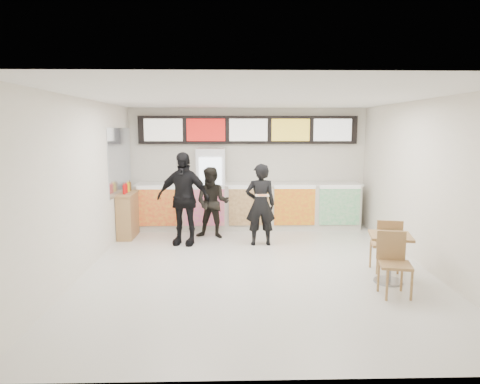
{
  "coord_description": "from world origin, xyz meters",
  "views": [
    {
      "loc": [
        -0.49,
        -7.43,
        2.48
      ],
      "look_at": [
        -0.27,
        1.2,
        1.2
      ],
      "focal_mm": 32.0,
      "sensor_mm": 36.0,
      "label": 1
    }
  ],
  "objects_px": {
    "customer_mid": "(183,199)",
    "cafe_table": "(390,249)",
    "service_counter": "(249,206)",
    "customer_left": "(212,203)",
    "drinks_fridge": "(211,189)",
    "customer_main": "(260,205)",
    "condiment_ledge": "(128,214)"
  },
  "relations": [
    {
      "from": "cafe_table",
      "to": "customer_main",
      "type": "bearing_deg",
      "value": 142.18
    },
    {
      "from": "service_counter",
      "to": "customer_left",
      "type": "relative_size",
      "value": 3.42
    },
    {
      "from": "customer_main",
      "to": "customer_left",
      "type": "xyz_separation_m",
      "value": [
        -1.05,
        0.63,
        -0.07
      ]
    },
    {
      "from": "cafe_table",
      "to": "condiment_ledge",
      "type": "height_order",
      "value": "condiment_ledge"
    },
    {
      "from": "customer_left",
      "to": "drinks_fridge",
      "type": "bearing_deg",
      "value": 105.78
    },
    {
      "from": "customer_main",
      "to": "condiment_ledge",
      "type": "xyz_separation_m",
      "value": [
        -3.0,
        0.75,
        -0.35
      ]
    },
    {
      "from": "service_counter",
      "to": "cafe_table",
      "type": "xyz_separation_m",
      "value": [
        2.1,
        -3.9,
        -0.02
      ]
    },
    {
      "from": "drinks_fridge",
      "to": "customer_mid",
      "type": "distance_m",
      "value": 1.57
    },
    {
      "from": "condiment_ledge",
      "to": "customer_left",
      "type": "bearing_deg",
      "value": -3.52
    },
    {
      "from": "customer_main",
      "to": "cafe_table",
      "type": "distance_m",
      "value": 3.04
    },
    {
      "from": "drinks_fridge",
      "to": "customer_mid",
      "type": "relative_size",
      "value": 1.0
    },
    {
      "from": "cafe_table",
      "to": "condiment_ledge",
      "type": "distance_m",
      "value": 5.81
    },
    {
      "from": "customer_main",
      "to": "cafe_table",
      "type": "height_order",
      "value": "customer_main"
    },
    {
      "from": "drinks_fridge",
      "to": "customer_mid",
      "type": "height_order",
      "value": "drinks_fridge"
    },
    {
      "from": "customer_mid",
      "to": "cafe_table",
      "type": "distance_m",
      "value": 4.36
    },
    {
      "from": "customer_mid",
      "to": "cafe_table",
      "type": "xyz_separation_m",
      "value": [
        3.58,
        -2.45,
        -0.45
      ]
    },
    {
      "from": "customer_left",
      "to": "cafe_table",
      "type": "height_order",
      "value": "customer_left"
    },
    {
      "from": "customer_left",
      "to": "customer_mid",
      "type": "bearing_deg",
      "value": -127.82
    },
    {
      "from": "customer_main",
      "to": "customer_left",
      "type": "height_order",
      "value": "customer_main"
    },
    {
      "from": "customer_left",
      "to": "condiment_ledge",
      "type": "bearing_deg",
      "value": -171.7
    },
    {
      "from": "service_counter",
      "to": "cafe_table",
      "type": "distance_m",
      "value": 4.43
    },
    {
      "from": "drinks_fridge",
      "to": "customer_main",
      "type": "height_order",
      "value": "drinks_fridge"
    },
    {
      "from": "drinks_fridge",
      "to": "customer_main",
      "type": "relative_size",
      "value": 1.14
    },
    {
      "from": "customer_mid",
      "to": "cafe_table",
      "type": "height_order",
      "value": "customer_mid"
    },
    {
      "from": "drinks_fridge",
      "to": "service_counter",
      "type": "bearing_deg",
      "value": -0.99
    },
    {
      "from": "condiment_ledge",
      "to": "service_counter",
      "type": "bearing_deg",
      "value": 16.24
    },
    {
      "from": "service_counter",
      "to": "cafe_table",
      "type": "bearing_deg",
      "value": -61.67
    },
    {
      "from": "customer_mid",
      "to": "service_counter",
      "type": "bearing_deg",
      "value": 57.86
    },
    {
      "from": "service_counter",
      "to": "customer_left",
      "type": "xyz_separation_m",
      "value": [
        -0.87,
        -0.94,
        0.24
      ]
    },
    {
      "from": "customer_main",
      "to": "cafe_table",
      "type": "xyz_separation_m",
      "value": [
        1.93,
        -2.33,
        -0.33
      ]
    },
    {
      "from": "drinks_fridge",
      "to": "customer_main",
      "type": "xyz_separation_m",
      "value": [
        1.11,
        -1.59,
        -0.12
      ]
    },
    {
      "from": "customer_mid",
      "to": "condiment_ledge",
      "type": "relative_size",
      "value": 1.61
    }
  ]
}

